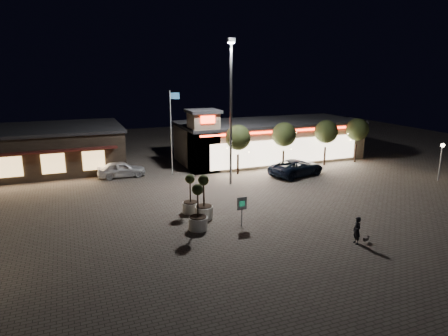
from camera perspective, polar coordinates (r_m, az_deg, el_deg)
name	(u,v)px	position (r m, az deg, el deg)	size (l,w,h in m)	color
ground	(248,218)	(27.68, 3.49, -7.08)	(90.00, 90.00, 0.00)	#655C52
retail_building	(266,140)	(44.90, 6.01, 4.02)	(20.40, 8.40, 6.10)	tan
restaurant_building	(37,149)	(44.12, -25.11, 2.52)	(16.40, 11.00, 4.30)	#382D23
floodlight_pole	(231,104)	(34.08, 1.00, 9.09)	(0.60, 0.40, 12.38)	gray
flagpole	(172,126)	(37.84, -7.46, 6.00)	(0.95, 0.10, 8.00)	white
lamp_post_east	(441,155)	(40.77, 28.64, 1.70)	(0.36, 0.36, 3.48)	gray
string_tree_a	(238,138)	(38.04, 2.03, 4.35)	(2.42, 2.42, 4.79)	#332319
string_tree_b	(284,135)	(40.27, 8.58, 4.74)	(2.42, 2.42, 4.79)	#332319
string_tree_c	(326,132)	(42.98, 14.39, 5.04)	(2.42, 2.42, 4.79)	#332319
string_tree_d	(357,130)	(45.43, 18.50, 5.22)	(2.42, 2.42, 4.79)	#332319
pickup_truck	(297,167)	(38.66, 10.34, 0.09)	(2.63, 5.71, 1.59)	black
white_sedan	(121,169)	(38.71, -14.44, -0.17)	(1.78, 4.42, 1.51)	silver
pedestrian	(357,230)	(24.68, 18.46, -8.47)	(0.59, 0.39, 1.63)	black
dog	(367,238)	(25.24, 19.71, -9.41)	(0.50, 0.27, 0.27)	#59514C
planter_left	(190,201)	(28.34, -4.82, -4.71)	(1.15, 1.15, 2.82)	silver
planter_mid	(198,216)	(25.43, -3.73, -6.79)	(1.22, 1.22, 3.01)	silver
planter_right	(204,205)	(27.26, -2.89, -5.29)	(1.24, 1.24, 3.05)	silver
valet_sign	(242,206)	(25.73, 2.57, -5.45)	(0.65, 0.10, 1.98)	gray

